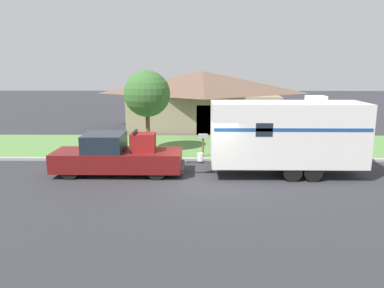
{
  "coord_description": "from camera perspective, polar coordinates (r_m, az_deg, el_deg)",
  "views": [
    {
      "loc": [
        -0.42,
        -15.01,
        4.8
      ],
      "look_at": [
        -0.65,
        1.27,
        1.4
      ],
      "focal_mm": 35.0,
      "sensor_mm": 36.0,
      "label": 1
    }
  ],
  "objects": [
    {
      "name": "travel_trailer",
      "position": [
        17.01,
        14.24,
        1.54
      ],
      "size": [
        7.73,
        2.3,
        3.55
      ],
      "color": "black",
      "rests_on": "ground_plane"
    },
    {
      "name": "ground_plane",
      "position": [
        15.77,
        2.32,
        -5.94
      ],
      "size": [
        120.0,
        120.0,
        0.0
      ],
      "primitive_type": "plane",
      "color": "#2D2D33"
    },
    {
      "name": "mailbox",
      "position": [
        19.93,
        1.7,
        0.71
      ],
      "size": [
        0.48,
        0.2,
        1.26
      ],
      "color": "brown",
      "rests_on": "ground_plane"
    },
    {
      "name": "tree_in_yard",
      "position": [
        21.11,
        -6.86,
        7.57
      ],
      "size": [
        2.58,
        2.58,
        4.59
      ],
      "color": "brown",
      "rests_on": "ground_plane"
    },
    {
      "name": "curb_strip",
      "position": [
        19.35,
        2.04,
        -2.37
      ],
      "size": [
        80.0,
        0.3,
        0.14
      ],
      "color": "#999993",
      "rests_on": "ground_plane"
    },
    {
      "name": "pickup_truck",
      "position": [
        17.15,
        -11.35,
        -1.83
      ],
      "size": [
        5.83,
        1.96,
        1.99
      ],
      "color": "black",
      "rests_on": "ground_plane"
    },
    {
      "name": "house_across_street",
      "position": [
        30.12,
        1.67,
        7.0
      ],
      "size": [
        12.0,
        8.05,
        4.42
      ],
      "color": "gray",
      "rests_on": "ground_plane"
    },
    {
      "name": "lawn_strip",
      "position": [
        22.92,
        1.85,
        -0.27
      ],
      "size": [
        80.0,
        7.0,
        0.03
      ],
      "color": "#568442",
      "rests_on": "ground_plane"
    }
  ]
}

